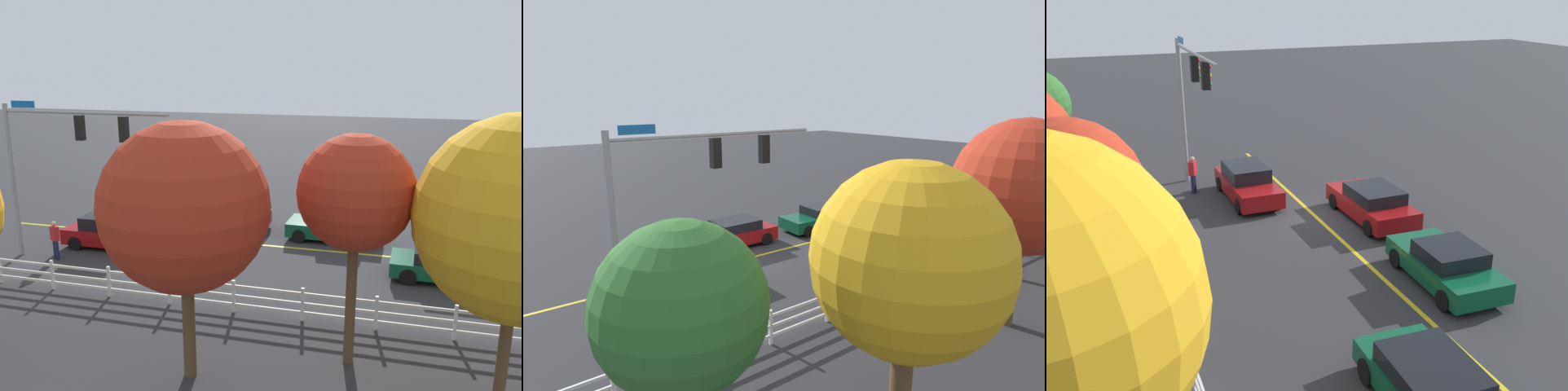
# 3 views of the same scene
# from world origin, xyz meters

# --- Properties ---
(ground_plane) EXTENTS (120.00, 120.00, 0.00)m
(ground_plane) POSITION_xyz_m (0.00, 0.00, 0.00)
(ground_plane) COLOR #2D2D30
(lane_center_stripe) EXTENTS (28.00, 0.16, 0.01)m
(lane_center_stripe) POSITION_xyz_m (-4.00, 0.00, 0.00)
(lane_center_stripe) COLOR gold
(lane_center_stripe) RESTS_ON ground_plane
(signal_assembly) EXTENTS (7.43, 0.38, 6.73)m
(signal_assembly) POSITION_xyz_m (4.31, 3.91, 4.75)
(signal_assembly) COLOR gray
(signal_assembly) RESTS_ON ground_plane
(car_0) EXTENTS (4.53, 1.97, 1.49)m
(car_0) POSITION_xyz_m (3.14, 1.94, 0.72)
(car_0) COLOR maroon
(car_0) RESTS_ON ground_plane
(car_1) EXTENTS (4.53, 2.15, 1.25)m
(car_1) POSITION_xyz_m (-11.40, 2.01, 0.63)
(car_1) COLOR #0C4C2D
(car_1) RESTS_ON ground_plane
(car_2) EXTENTS (4.32, 2.17, 1.34)m
(car_2) POSITION_xyz_m (-6.49, -1.66, 0.65)
(car_2) COLOR #0C4C2D
(car_2) RESTS_ON ground_plane
(car_3) EXTENTS (4.53, 2.06, 1.37)m
(car_3) POSITION_xyz_m (-0.92, -2.00, 0.68)
(car_3) COLOR maroon
(car_3) RESTS_ON ground_plane
(pedestrian) EXTENTS (0.48, 0.43, 1.69)m
(pedestrian) POSITION_xyz_m (4.75, 3.98, 0.93)
(pedestrian) COLOR #191E3F
(pedestrian) RESTS_ON ground_plane
(white_rail_fence) EXTENTS (26.10, 0.10, 1.15)m
(white_rail_fence) POSITION_xyz_m (-3.00, 6.72, 0.60)
(white_rail_fence) COLOR white
(white_rail_fence) RESTS_ON ground_plane
(tree_2) EXTENTS (3.12, 3.12, 6.52)m
(tree_2) POSITION_xyz_m (-8.26, 8.80, 4.93)
(tree_2) COLOR brown
(tree_2) RESTS_ON ground_plane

